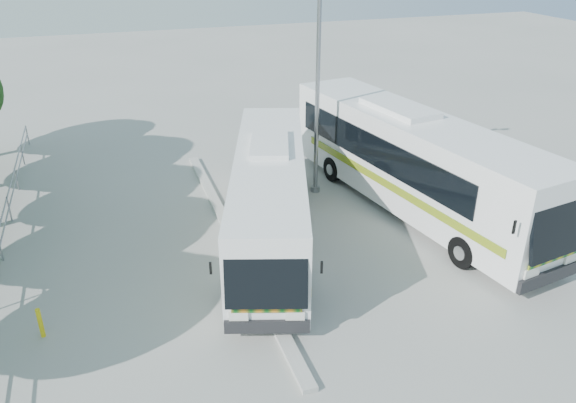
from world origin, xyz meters
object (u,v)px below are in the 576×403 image
object	(u,v)px
coach_main	(270,195)
bollard	(40,323)
lamppost	(318,81)
coach_adjacent	(414,160)

from	to	relation	value
coach_main	bollard	bearing A→B (deg)	-139.09
lamppost	bollard	xyz separation A→B (m)	(-10.50, -6.48, -4.28)
coach_adjacent	lamppost	world-z (taller)	lamppost
coach_main	coach_adjacent	size ratio (longest dim) A/B	0.85
lamppost	bollard	distance (m)	13.06
coach_main	bollard	size ratio (longest dim) A/B	12.77
bollard	lamppost	bearing A→B (deg)	31.65
coach_main	lamppost	xyz separation A→B (m)	(3.01, 3.29, 2.99)
coach_adjacent	bollard	size ratio (longest dim) A/B	15.05
bollard	coach_main	bearing A→B (deg)	23.02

